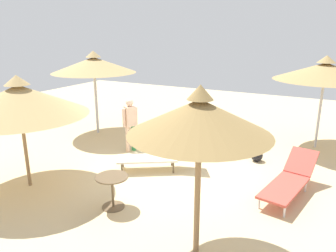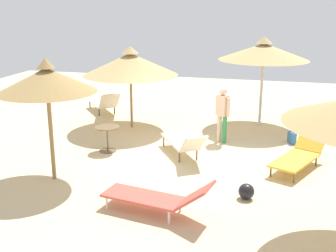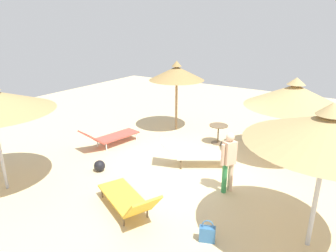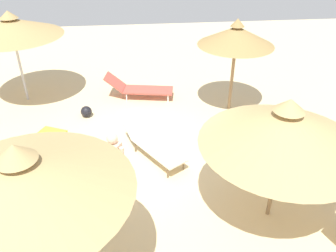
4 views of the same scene
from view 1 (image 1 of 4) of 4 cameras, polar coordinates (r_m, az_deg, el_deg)
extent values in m
cube|color=beige|center=(8.59, -1.11, -7.94)|extent=(24.00, 24.00, 0.10)
cylinder|color=olive|center=(8.04, -23.96, -3.09)|extent=(0.08, 0.08, 2.00)
cone|color=tan|center=(7.78, -24.84, 4.19)|extent=(2.98, 2.98, 0.68)
cone|color=tan|center=(7.71, -25.23, 7.38)|extent=(0.54, 0.54, 0.22)
cylinder|color=#B2B2B7|center=(10.83, 25.28, 2.64)|extent=(0.07, 0.07, 2.42)
cone|color=tan|center=(10.64, 26.03, 8.68)|extent=(2.95, 2.95, 0.51)
cone|color=tan|center=(10.61, 26.27, 10.57)|extent=(0.53, 0.53, 0.22)
cylinder|color=#B2B2B7|center=(11.55, -12.62, 4.71)|extent=(0.09, 0.09, 2.46)
cone|color=tan|center=(11.38, -12.98, 10.50)|extent=(2.85, 2.85, 0.52)
cone|color=tan|center=(11.35, -13.10, 12.31)|extent=(0.51, 0.51, 0.22)
cylinder|color=olive|center=(5.10, 5.26, -10.63)|extent=(0.09, 0.09, 2.34)
cone|color=#997A47|center=(4.70, 5.62, 1.63)|extent=(2.15, 2.15, 0.53)
cone|color=#997A47|center=(4.62, 5.74, 6.00)|extent=(0.39, 0.39, 0.22)
cube|color=gold|center=(10.68, 7.37, -1.22)|extent=(1.70, 1.27, 0.05)
cylinder|color=brown|center=(10.50, 10.94, -2.58)|extent=(0.04, 0.04, 0.26)
cylinder|color=brown|center=(10.10, 8.75, -3.23)|extent=(0.04, 0.04, 0.26)
cylinder|color=brown|center=(11.37, 6.10, -0.91)|extent=(0.04, 0.04, 0.26)
cylinder|color=brown|center=(11.00, 3.91, -1.44)|extent=(0.04, 0.04, 0.26)
cube|color=gold|center=(11.31, 3.86, 1.43)|extent=(0.75, 0.83, 0.57)
cube|color=#CC4C3F|center=(7.42, 19.85, -10.17)|extent=(0.90, 1.68, 0.05)
cylinder|color=silver|center=(6.86, 19.91, -13.96)|extent=(0.04, 0.04, 0.26)
cylinder|color=silver|center=(7.00, 15.81, -12.89)|extent=(0.04, 0.04, 0.26)
cylinder|color=silver|center=(8.01, 23.13, -9.77)|extent=(0.04, 0.04, 0.26)
cylinder|color=silver|center=(8.14, 19.59, -8.97)|extent=(0.04, 0.04, 0.26)
cube|color=#CC4C3F|center=(8.28, 22.51, -5.79)|extent=(0.72, 0.70, 0.49)
cube|color=silver|center=(8.41, -3.65, -5.74)|extent=(1.62, 1.31, 0.05)
cylinder|color=brown|center=(8.28, -8.17, -7.57)|extent=(0.04, 0.04, 0.30)
cylinder|color=brown|center=(8.71, -7.98, -6.30)|extent=(0.04, 0.04, 0.30)
cylinder|color=brown|center=(8.29, 0.96, -7.36)|extent=(0.04, 0.04, 0.30)
cylinder|color=brown|center=(8.72, 0.67, -6.11)|extent=(0.04, 0.04, 0.30)
cube|color=silver|center=(8.38, 3.33, -3.87)|extent=(0.74, 0.76, 0.51)
cylinder|color=beige|center=(9.72, -7.11, -2.28)|extent=(0.13, 0.13, 0.79)
cylinder|color=#338C4C|center=(9.80, -6.12, -2.10)|extent=(0.13, 0.13, 0.79)
cube|color=beige|center=(9.57, -6.75, 1.76)|extent=(0.33, 0.36, 0.59)
sphere|color=beige|center=(9.47, -6.83, 4.13)|extent=(0.21, 0.21, 0.21)
cylinder|color=beige|center=(9.49, -7.80, 1.45)|extent=(0.09, 0.09, 0.55)
cylinder|color=beige|center=(9.65, -5.70, 1.77)|extent=(0.09, 0.09, 0.55)
cube|color=#336699|center=(11.61, -2.72, -0.27)|extent=(0.35, 0.25, 0.33)
torus|color=#336699|center=(11.56, -2.73, 0.75)|extent=(0.22, 0.11, 0.23)
cylinder|color=brown|center=(6.64, -9.90, -8.87)|extent=(0.66, 0.66, 0.02)
cylinder|color=brown|center=(6.80, -9.76, -11.50)|extent=(0.05, 0.05, 0.66)
cylinder|color=brown|center=(6.95, -9.63, -13.85)|extent=(0.46, 0.46, 0.02)
sphere|color=black|center=(9.35, 15.43, -5.05)|extent=(0.33, 0.33, 0.33)
camera|label=2|loc=(11.04, 65.04, 9.36)|focal=45.51mm
camera|label=3|loc=(16.04, -0.72, 18.58)|focal=31.86mm
camera|label=4|loc=(13.12, -30.92, 21.57)|focal=36.88mm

